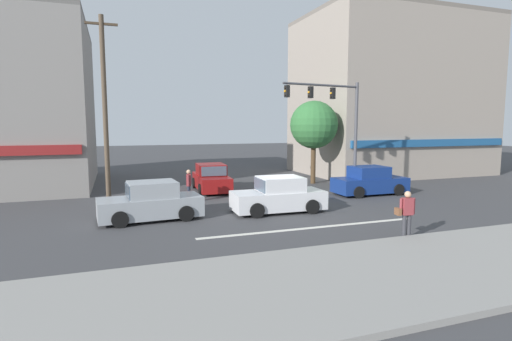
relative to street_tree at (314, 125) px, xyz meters
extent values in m
plane|color=#3D3D3F|center=(-5.36, -6.75, -3.85)|extent=(120.00, 120.00, 0.00)
cube|color=silver|center=(-5.36, -10.25, -3.85)|extent=(9.00, 0.24, 0.01)
cube|color=gray|center=(-5.36, -15.25, -3.77)|extent=(40.00, 5.00, 0.16)
cube|color=gray|center=(-18.71, 5.08, 1.10)|extent=(10.02, 11.56, 9.89)
cube|color=gray|center=(8.64, 3.55, 2.12)|extent=(13.76, 9.29, 11.93)
cube|color=#1E5184|center=(8.64, -1.20, -1.25)|extent=(13.07, 0.24, 0.50)
cube|color=slate|center=(8.64, 3.55, 8.23)|extent=(13.76, 9.29, 0.30)
cylinder|color=#4C3823|center=(0.00, 0.00, -2.50)|extent=(0.32, 0.32, 2.70)
sphere|color=#337038|center=(0.00, 0.00, 0.02)|extent=(3.12, 3.12, 3.12)
cylinder|color=brown|center=(-12.69, -3.71, 0.54)|extent=(0.22, 0.22, 8.77)
cube|color=#473828|center=(-12.69, -3.71, 4.52)|extent=(1.40, 0.12, 0.10)
cylinder|color=#47474C|center=(0.45, -4.16, -0.75)|extent=(0.18, 0.18, 6.20)
cylinder|color=#47474C|center=(-1.93, -4.50, 2.10)|extent=(4.77, 0.79, 0.12)
cube|color=black|center=(-1.22, -4.40, 1.70)|extent=(0.23, 0.27, 0.60)
sphere|color=black|center=(-1.33, -4.41, 1.88)|extent=(0.12, 0.12, 0.12)
sphere|color=orange|center=(-1.33, -4.41, 1.70)|extent=(0.12, 0.12, 0.12)
sphere|color=black|center=(-1.33, -4.41, 1.52)|extent=(0.12, 0.12, 0.12)
cube|color=black|center=(-2.64, -4.60, 1.70)|extent=(0.23, 0.27, 0.60)
sphere|color=black|center=(-2.76, -4.62, 1.88)|extent=(0.12, 0.12, 0.12)
sphere|color=orange|center=(-2.76, -4.62, 1.70)|extent=(0.12, 0.12, 0.12)
sphere|color=black|center=(-2.76, -4.62, 1.52)|extent=(0.12, 0.12, 0.12)
cube|color=black|center=(-4.07, -4.80, 1.70)|extent=(0.23, 0.27, 0.60)
sphere|color=black|center=(-4.19, -4.82, 1.88)|extent=(0.12, 0.12, 0.12)
sphere|color=orange|center=(-4.19, -4.82, 1.70)|extent=(0.12, 0.12, 0.12)
sphere|color=black|center=(-4.19, -4.82, 1.52)|extent=(0.12, 0.12, 0.12)
cube|color=maroon|center=(-7.04, -0.67, -3.31)|extent=(1.92, 4.19, 0.80)
cube|color=maroon|center=(-7.03, -0.57, -2.59)|extent=(1.66, 1.98, 0.64)
cube|color=#475666|center=(-7.09, -1.53, -2.59)|extent=(1.44, 0.14, 0.54)
cylinder|color=black|center=(-6.26, -1.98, -3.53)|extent=(0.21, 0.65, 0.64)
cylinder|color=black|center=(-7.96, -1.89, -3.53)|extent=(0.21, 0.65, 0.64)
cylinder|color=black|center=(-6.12, 0.56, -3.53)|extent=(0.21, 0.65, 0.64)
cylinder|color=black|center=(-7.82, 0.65, -3.53)|extent=(0.21, 0.65, 0.64)
cube|color=navy|center=(1.04, -4.80, -3.31)|extent=(4.12, 1.75, 0.80)
cube|color=navy|center=(0.94, -4.80, -2.59)|extent=(1.92, 1.58, 0.64)
cube|color=#475666|center=(1.91, -4.81, -2.59)|extent=(0.08, 1.44, 0.54)
cylinder|color=black|center=(2.32, -3.97, -3.53)|extent=(0.64, 0.19, 0.64)
cylinder|color=black|center=(2.30, -5.67, -3.53)|extent=(0.64, 0.19, 0.64)
cylinder|color=black|center=(-0.22, -3.94, -3.53)|extent=(0.64, 0.19, 0.64)
cylinder|color=black|center=(-0.24, -5.64, -3.53)|extent=(0.64, 0.19, 0.64)
cube|color=#999EA3|center=(-11.05, -6.87, -3.31)|extent=(4.22, 2.00, 0.80)
cube|color=#999EA3|center=(-10.95, -6.86, -2.59)|extent=(2.01, 1.70, 0.64)
cube|color=#475666|center=(-11.92, -6.93, -2.59)|extent=(0.17, 1.44, 0.54)
cylinder|color=black|center=(-12.25, -7.81, -3.53)|extent=(0.65, 0.23, 0.64)
cylinder|color=black|center=(-12.38, -6.12, -3.53)|extent=(0.65, 0.23, 0.64)
cylinder|color=black|center=(-9.72, -7.62, -3.53)|extent=(0.65, 0.23, 0.64)
cylinder|color=black|center=(-9.85, -5.93, -3.53)|extent=(0.65, 0.23, 0.64)
cube|color=silver|center=(-5.54, -7.24, -3.31)|extent=(4.15, 1.81, 0.80)
cube|color=silver|center=(-5.44, -7.24, -2.59)|extent=(1.94, 1.61, 0.64)
cube|color=#475666|center=(-6.41, -7.22, -2.59)|extent=(0.10, 1.44, 0.54)
cylinder|color=black|center=(-6.83, -8.05, -3.53)|extent=(0.64, 0.20, 0.64)
cylinder|color=black|center=(-6.79, -6.36, -3.53)|extent=(0.64, 0.20, 0.64)
cylinder|color=black|center=(-4.29, -8.13, -3.53)|extent=(0.64, 0.20, 0.64)
cylinder|color=black|center=(-4.25, -6.43, -3.53)|extent=(0.64, 0.20, 0.64)
cylinder|color=#333338|center=(-3.01, -12.70, -3.42)|extent=(0.14, 0.14, 0.86)
cylinder|color=#333338|center=(-3.18, -12.67, -3.42)|extent=(0.14, 0.14, 0.86)
cube|color=maroon|center=(-3.10, -12.69, -2.70)|extent=(0.38, 0.26, 0.58)
sphere|color=tan|center=(-3.10, -12.69, -2.29)|extent=(0.22, 0.22, 0.22)
cylinder|color=maroon|center=(-2.86, -12.72, -2.70)|extent=(0.09, 0.09, 0.56)
cylinder|color=maroon|center=(-3.33, -12.66, -2.70)|extent=(0.09, 0.09, 0.56)
cube|color=brown|center=(-3.41, -12.61, -2.87)|extent=(0.15, 0.29, 0.24)
cylinder|color=#232838|center=(-8.91, -3.75, -3.42)|extent=(0.14, 0.14, 0.86)
cylinder|color=#232838|center=(-8.95, -3.92, -3.42)|extent=(0.14, 0.14, 0.86)
cube|color=maroon|center=(-8.93, -3.83, -2.70)|extent=(0.30, 0.40, 0.58)
sphere|color=tan|center=(-8.93, -3.83, -2.29)|extent=(0.22, 0.22, 0.22)
cylinder|color=maroon|center=(-8.87, -3.60, -2.70)|extent=(0.09, 0.09, 0.56)
cylinder|color=maroon|center=(-8.99, -4.07, -2.70)|extent=(0.09, 0.09, 0.56)
camera|label=1|loc=(-12.35, -23.44, 0.06)|focal=28.00mm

